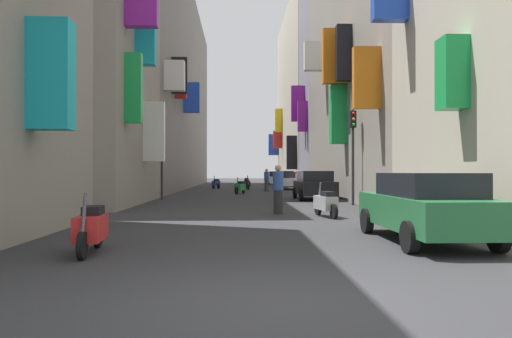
{
  "coord_description": "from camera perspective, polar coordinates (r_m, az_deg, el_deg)",
  "views": [
    {
      "loc": [
        -0.49,
        -5.21,
        1.49
      ],
      "look_at": [
        0.69,
        26.58,
        1.68
      ],
      "focal_mm": 32.41,
      "sensor_mm": 36.0,
      "label": 1
    }
  ],
  "objects": [
    {
      "name": "ground_plane",
      "position": [
        35.25,
        -1.32,
        -2.77
      ],
      "size": [
        140.0,
        140.0,
        0.0
      ],
      "primitive_type": "plane",
      "color": "#2D2D30"
    },
    {
      "name": "parked_car_silver",
      "position": [
        53.2,
        2.39,
        -1.1
      ],
      "size": [
        1.88,
        4.0,
        1.53
      ],
      "color": "#B7B7BC",
      "rests_on": "ground"
    },
    {
      "name": "scooter_black",
      "position": [
        38.97,
        -1.12,
        -1.86
      ],
      "size": [
        0.58,
        1.83,
        1.13
      ],
      "color": "black",
      "rests_on": "ground"
    },
    {
      "name": "traffic_light_near_corner",
      "position": [
        24.98,
        -11.54,
        2.49
      ],
      "size": [
        0.26,
        0.34,
        3.97
      ],
      "color": "#2D2D2D",
      "rests_on": "ground"
    },
    {
      "name": "scooter_red",
      "position": [
        9.04,
        -19.7,
        -6.87
      ],
      "size": [
        0.54,
        1.79,
        1.13
      ],
      "color": "red",
      "rests_on": "ground"
    },
    {
      "name": "building_right_far",
      "position": [
        55.22,
        6.82,
        8.68
      ],
      "size": [
        7.39,
        22.7,
        20.33
      ],
      "color": "#BCB29E",
      "rests_on": "ground"
    },
    {
      "name": "building_right_mid_b",
      "position": [
        40.82,
        10.16,
        12.33
      ],
      "size": [
        7.14,
        6.76,
        20.91
      ],
      "color": "gray",
      "rests_on": "ground"
    },
    {
      "name": "pedestrian_near_left",
      "position": [
        16.37,
        2.76,
        -2.53
      ],
      "size": [
        0.48,
        0.48,
        1.74
      ],
      "color": "#292929",
      "rests_on": "ground"
    },
    {
      "name": "scooter_silver",
      "position": [
        15.43,
        8.6,
        -4.17
      ],
      "size": [
        0.64,
        1.93,
        1.13
      ],
      "color": "#ADADB2",
      "rests_on": "ground"
    },
    {
      "name": "building_right_mid_a",
      "position": [
        28.03,
        15.97,
        12.98
      ],
      "size": [
        7.38,
        19.21,
        15.9
      ],
      "color": "gray",
      "rests_on": "ground"
    },
    {
      "name": "building_left_mid_c",
      "position": [
        23.66,
        -21.12,
        13.59
      ],
      "size": [
        7.29,
        9.37,
        14.37
      ],
      "color": "gray",
      "rests_on": "ground"
    },
    {
      "name": "scooter_white",
      "position": [
        48.09,
        -1.14,
        -1.57
      ],
      "size": [
        0.58,
        1.79,
        1.13
      ],
      "color": "silver",
      "rests_on": "ground"
    },
    {
      "name": "building_left_far",
      "position": [
        47.11,
        -11.42,
        9.59
      ],
      "size": [
        7.29,
        38.8,
        19.23
      ],
      "color": "slate",
      "rests_on": "ground"
    },
    {
      "name": "parked_car_black",
      "position": [
        24.92,
        7.23,
        -1.94
      ],
      "size": [
        1.97,
        4.06,
        1.53
      ],
      "color": "black",
      "rests_on": "ground"
    },
    {
      "name": "scooter_blue",
      "position": [
        40.89,
        -4.96,
        -1.79
      ],
      "size": [
        0.82,
        1.85,
        1.13
      ],
      "color": "#2D4CAD",
      "rests_on": "ground"
    },
    {
      "name": "pedestrian_near_right",
      "position": [
        36.29,
        5.2,
        -1.43
      ],
      "size": [
        0.5,
        0.5,
        1.62
      ],
      "color": "#2D2D2D",
      "rests_on": "ground"
    },
    {
      "name": "parked_car_green",
      "position": [
        10.46,
        20.07,
        -4.27
      ],
      "size": [
        1.83,
        4.26,
        1.47
      ],
      "color": "#236638",
      "rests_on": "ground"
    },
    {
      "name": "traffic_light_far_corner",
      "position": [
        21.13,
        11.88,
        3.42
      ],
      "size": [
        0.26,
        0.34,
        4.22
      ],
      "color": "#2D2D2D",
      "rests_on": "ground"
    },
    {
      "name": "pedestrian_crossing",
      "position": [
        35.58,
        1.31,
        -1.36
      ],
      "size": [
        0.52,
        0.52,
        1.72
      ],
      "color": "#3D3D3D",
      "rests_on": "ground"
    },
    {
      "name": "parked_car_grey",
      "position": [
        46.08,
        3.51,
        -1.19
      ],
      "size": [
        2.02,
        3.92,
        1.57
      ],
      "color": "slate",
      "rests_on": "ground"
    },
    {
      "name": "scooter_green",
      "position": [
        31.1,
        -1.97,
        -2.24
      ],
      "size": [
        0.78,
        1.78,
        1.13
      ],
      "color": "#287F3D",
      "rests_on": "ground"
    },
    {
      "name": "parked_car_white",
      "position": [
        39.78,
        4.17,
        -1.38
      ],
      "size": [
        2.0,
        4.09,
        1.47
      ],
      "color": "white",
      "rests_on": "ground"
    }
  ]
}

